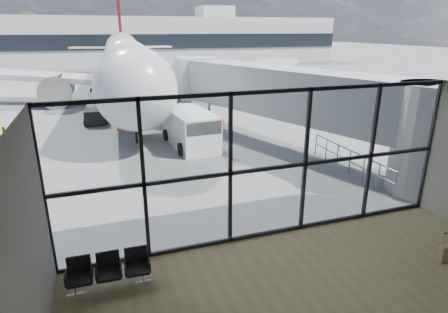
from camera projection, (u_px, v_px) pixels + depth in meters
ground at (132, 79)px, 47.40m from camera, size 220.00×220.00×0.00m
lounge_shell at (390, 237)px, 6.45m from camera, size 12.02×8.01×4.51m
glass_curtain_wall at (269, 167)px, 10.87m from camera, size 12.10×0.12×4.50m
jet_bridge at (297, 99)px, 18.54m from camera, size 8.00×16.50×4.33m
apron_railing at (350, 158)px, 16.22m from camera, size 0.06×5.46×1.11m
far_terminal at (114, 40)px, 65.52m from camera, size 80.00×12.20×11.00m
tree_5 at (30, 30)px, 69.54m from camera, size 6.27×6.27×9.03m
seating_row at (109, 268)px, 9.17m from camera, size 1.99×0.60×0.88m
suitcase at (446, 254)px, 10.17m from camera, size 0.35×0.28×0.85m
airliner at (126, 62)px, 34.23m from camera, size 35.21×40.81×10.51m
service_van at (191, 129)px, 20.00m from camera, size 2.41×4.54×1.92m
belt_loader at (96, 113)px, 25.53m from camera, size 1.64×3.77×1.70m
traffic_cone_a at (119, 125)px, 23.63m from camera, size 0.40×0.40×0.57m
traffic_cone_c at (223, 122)px, 24.41m from camera, size 0.41×0.41×0.59m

